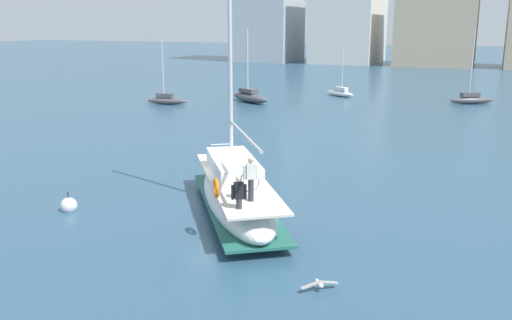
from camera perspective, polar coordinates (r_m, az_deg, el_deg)
ground_plane at (r=23.65m, az=-3.80°, el=-4.53°), size 400.00×400.00×0.00m
main_sailboat at (r=22.12m, az=-2.07°, el=-3.36°), size 7.46×9.24×12.14m
moored_sloop_near at (r=57.34m, az=21.53°, el=5.96°), size 4.33×3.03×6.97m
moored_catamaran at (r=53.85m, az=-9.30°, el=6.25°), size 4.10×1.57×6.22m
moored_cutter_left at (r=54.56m, az=-0.65°, el=6.64°), size 5.52×4.20×7.09m
moored_cutter_right at (r=59.76m, az=8.73°, el=6.98°), size 3.73×2.55×5.38m
seagull at (r=16.25m, az=6.62°, el=-12.69°), size 0.96×0.86×0.17m
mooring_buoy at (r=23.94m, az=-18.91°, el=-4.52°), size 0.69×0.69×0.94m
waterfront_buildings at (r=112.09m, az=15.95°, el=14.97°), size 80.71×18.07×27.68m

